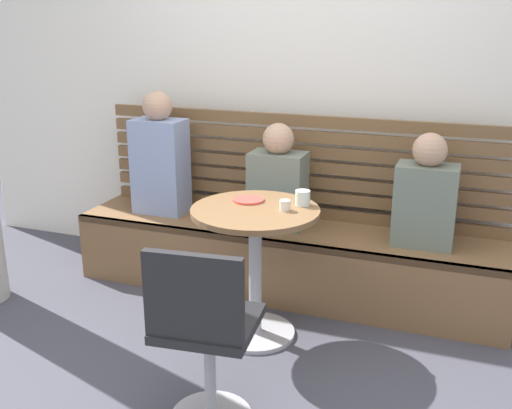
# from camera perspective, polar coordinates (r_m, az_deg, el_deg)

# --- Properties ---
(ground) EXTENTS (8.00, 8.00, 0.00)m
(ground) POSITION_cam_1_polar(r_m,az_deg,el_deg) (2.93, -4.87, -17.91)
(ground) COLOR #42424C
(back_wall) EXTENTS (5.20, 0.10, 2.90)m
(back_wall) POSITION_cam_1_polar(r_m,az_deg,el_deg) (3.94, 4.98, 13.91)
(back_wall) COLOR white
(back_wall) RESTS_ON ground
(booth_bench) EXTENTS (2.70, 0.52, 0.44)m
(booth_bench) POSITION_cam_1_polar(r_m,az_deg,el_deg) (3.80, 2.70, -5.28)
(booth_bench) COLOR brown
(booth_bench) RESTS_ON ground
(booth_backrest) EXTENTS (2.65, 0.04, 0.67)m
(booth_backrest) POSITION_cam_1_polar(r_m,az_deg,el_deg) (3.85, 3.92, 3.72)
(booth_backrest) COLOR brown
(booth_backrest) RESTS_ON booth_bench
(cafe_table) EXTENTS (0.68, 0.68, 0.74)m
(cafe_table) POSITION_cam_1_polar(r_m,az_deg,el_deg) (3.18, -0.07, -4.17)
(cafe_table) COLOR #ADADB2
(cafe_table) RESTS_ON ground
(white_chair) EXTENTS (0.44, 0.44, 0.85)m
(white_chair) POSITION_cam_1_polar(r_m,az_deg,el_deg) (2.50, -5.01, -12.03)
(white_chair) COLOR #ADADB2
(white_chair) RESTS_ON ground
(person_adult) EXTENTS (0.34, 0.22, 0.80)m
(person_adult) POSITION_cam_1_polar(r_m,az_deg,el_deg) (3.97, -9.17, 4.33)
(person_adult) COLOR #8C9EC6
(person_adult) RESTS_ON booth_bench
(person_child_left) EXTENTS (0.34, 0.22, 0.65)m
(person_child_left) POSITION_cam_1_polar(r_m,az_deg,el_deg) (3.49, 15.92, 0.73)
(person_child_left) COLOR slate
(person_child_left) RESTS_ON booth_bench
(person_child_middle) EXTENTS (0.34, 0.22, 0.65)m
(person_child_middle) POSITION_cam_1_polar(r_m,az_deg,el_deg) (3.67, 2.10, 2.21)
(person_child_middle) COLOR slate
(person_child_middle) RESTS_ON booth_bench
(cup_espresso_small) EXTENTS (0.06, 0.06, 0.05)m
(cup_espresso_small) POSITION_cam_1_polar(r_m,az_deg,el_deg) (3.07, 2.78, -0.08)
(cup_espresso_small) COLOR silver
(cup_espresso_small) RESTS_ON cafe_table
(cup_glass_short) EXTENTS (0.08, 0.08, 0.08)m
(cup_glass_short) POSITION_cam_1_polar(r_m,az_deg,el_deg) (3.16, 4.48, 0.64)
(cup_glass_short) COLOR silver
(cup_glass_short) RESTS_ON cafe_table
(plate_small) EXTENTS (0.17, 0.17, 0.01)m
(plate_small) POSITION_cam_1_polar(r_m,az_deg,el_deg) (3.23, -0.73, 0.46)
(plate_small) COLOR #DB4C42
(plate_small) RESTS_ON cafe_table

